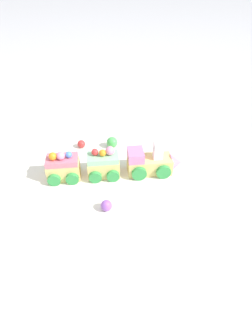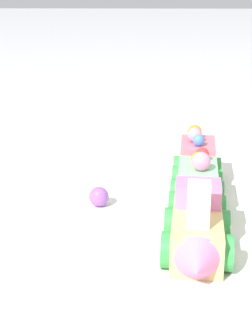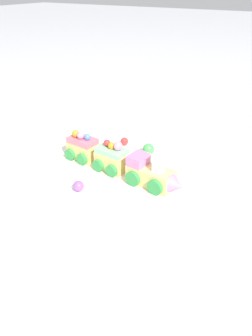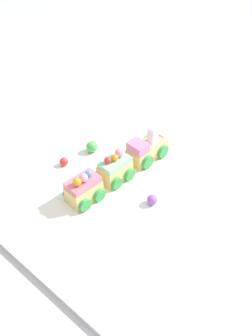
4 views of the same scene
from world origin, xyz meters
name	(u,v)px [view 2 (image 2 of 4)]	position (x,y,z in m)	size (l,w,h in m)	color
ground_plane	(148,228)	(0.00, 0.00, 0.00)	(10.00, 10.00, 0.00)	#B2B2B7
display_board	(149,223)	(0.00, 0.00, 0.01)	(0.63, 0.46, 0.01)	white
cake_train_locomotive	(197,234)	(0.09, 0.05, 0.04)	(0.14, 0.08, 0.08)	#E5C675
cake_car_mint	(197,188)	(-0.03, 0.06, 0.04)	(0.08, 0.07, 0.08)	#E5C675
cake_car_strawberry	(197,162)	(-0.12, 0.07, 0.04)	(0.08, 0.07, 0.08)	#E5C675
gumball_purple	(99,197)	(-0.04, -0.06, 0.02)	(0.02, 0.02, 0.02)	#9956C6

